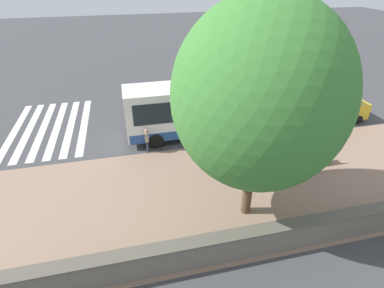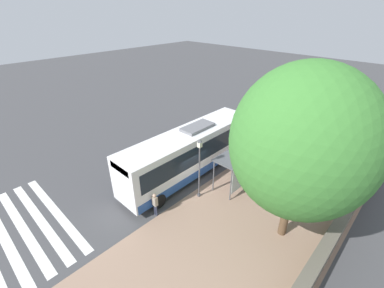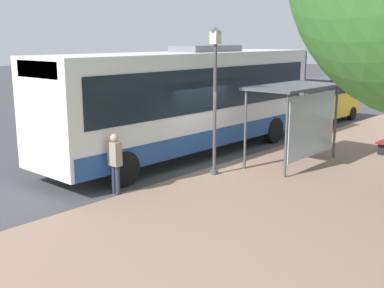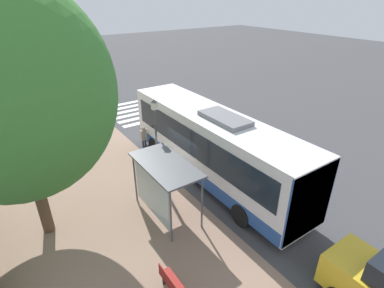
# 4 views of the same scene
# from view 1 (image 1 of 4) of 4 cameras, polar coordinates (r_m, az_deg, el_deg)

# --- Properties ---
(ground_plane) EXTENTS (120.00, 120.00, 0.00)m
(ground_plane) POSITION_cam_1_polar(r_m,az_deg,el_deg) (19.60, 2.79, -0.37)
(ground_plane) COLOR #424244
(ground_plane) RESTS_ON ground
(sidewalk_plaza) EXTENTS (9.00, 44.00, 0.02)m
(sidewalk_plaza) POSITION_cam_1_polar(r_m,az_deg,el_deg) (16.13, 7.09, -8.55)
(sidewalk_plaza) COLOR #937560
(sidewalk_plaza) RESTS_ON ground
(crosswalk_stripes) EXTENTS (9.00, 5.25, 0.01)m
(crosswalk_stripes) POSITION_cam_1_polar(r_m,az_deg,el_deg) (24.09, -25.41, 2.83)
(crosswalk_stripes) COLOR silver
(crosswalk_stripes) RESTS_ON ground
(stone_wall) EXTENTS (0.60, 20.00, 1.32)m
(stone_wall) POSITION_cam_1_polar(r_m,az_deg,el_deg) (13.05, 13.37, -17.33)
(stone_wall) COLOR #6B6356
(stone_wall) RESTS_ON ground
(bus) EXTENTS (2.65, 11.64, 3.79)m
(bus) POSITION_cam_1_polar(r_m,az_deg,el_deg) (20.40, 3.98, 7.13)
(bus) COLOR white
(bus) RESTS_ON ground
(bus_shelter) EXTENTS (1.76, 3.47, 2.57)m
(bus_shelter) POSITION_cam_1_polar(r_m,az_deg,el_deg) (17.73, 10.98, 3.34)
(bus_shelter) COLOR #515459
(bus_shelter) RESTS_ON ground
(pedestrian) EXTENTS (0.34, 0.22, 1.63)m
(pedestrian) POSITION_cam_1_polar(r_m,az_deg,el_deg) (18.71, -8.60, 1.00)
(pedestrian) COLOR #2D3347
(pedestrian) RESTS_ON ground
(bench) EXTENTS (0.40, 1.81, 0.88)m
(bench) POSITION_cam_1_polar(r_m,az_deg,el_deg) (19.09, 23.13, -2.42)
(bench) COLOR maroon
(bench) RESTS_ON ground
(street_lamp_near) EXTENTS (0.28, 0.28, 4.36)m
(street_lamp_near) POSITION_cam_1_polar(r_m,az_deg,el_deg) (17.71, 1.47, 5.52)
(street_lamp_near) COLOR #4C4C51
(street_lamp_near) RESTS_ON ground
(shade_tree) EXTENTS (6.82, 6.82, 9.67)m
(shade_tree) POSITION_cam_1_polar(r_m,az_deg,el_deg) (11.81, 12.72, 8.76)
(shade_tree) COLOR brown
(shade_tree) RESTS_ON ground
(parked_car_behind_bus) EXTENTS (1.83, 4.58, 2.14)m
(parked_car_behind_bus) POSITION_cam_1_polar(r_m,az_deg,el_deg) (24.78, 25.79, 6.16)
(parked_car_behind_bus) COLOR gold
(parked_car_behind_bus) RESTS_ON ground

